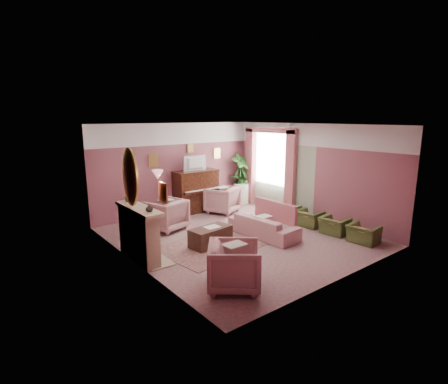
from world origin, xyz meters
TOP-DOWN VIEW (x-y plane):
  - floor at (0.00, 0.00)m, footprint 5.50×6.00m
  - ceiling at (0.00, 0.00)m, footprint 5.50×6.00m
  - wall_back at (0.00, 3.00)m, footprint 5.50×0.02m
  - wall_front at (0.00, -3.00)m, footprint 5.50×0.02m
  - wall_left at (-2.75, 0.00)m, footprint 0.02×6.00m
  - wall_right at (2.75, 0.00)m, footprint 0.02×6.00m
  - picture_rail_band at (0.00, 2.99)m, footprint 5.50×0.01m
  - stripe_panel at (2.73, 1.30)m, footprint 0.01×3.00m
  - fireplace_surround at (-2.59, 0.20)m, footprint 0.30×1.40m
  - fireplace_inset at (-2.49, 0.20)m, footprint 0.18×0.72m
  - fire_ember at (-2.45, 0.20)m, footprint 0.06×0.54m
  - mantel_shelf at (-2.56, 0.20)m, footprint 0.40×1.55m
  - hearth at (-2.39, 0.20)m, footprint 0.55×1.50m
  - mirror_frame at (-2.70, 0.20)m, footprint 0.04×0.72m
  - mirror_glass at (-2.67, 0.20)m, footprint 0.01×0.60m
  - sconce_shade at (-2.62, -0.85)m, footprint 0.20×0.20m
  - piano at (0.50, 2.68)m, footprint 1.40×0.60m
  - piano_keyshelf at (0.50, 2.33)m, footprint 1.30×0.12m
  - piano_keys at (0.50, 2.33)m, footprint 1.20×0.08m
  - piano_top at (0.50, 2.68)m, footprint 1.45×0.65m
  - television at (0.50, 2.63)m, footprint 0.80×0.12m
  - print_back_left at (-0.80, 2.96)m, footprint 0.30×0.03m
  - print_back_right at (1.55, 2.96)m, footprint 0.26×0.03m
  - print_back_mid at (0.50, 2.96)m, footprint 0.22×0.03m
  - print_left_wall at (-2.71, -1.20)m, footprint 0.03×0.28m
  - window_blind at (2.70, 1.55)m, footprint 0.03×1.40m
  - curtain_left at (2.62, 0.63)m, footprint 0.16×0.34m
  - curtain_right at (2.62, 2.47)m, footprint 0.16×0.34m
  - pelmet at (2.62, 1.55)m, footprint 0.16×2.20m
  - mantel_plant at (-2.55, 0.75)m, footprint 0.16×0.16m
  - mantel_vase at (-2.55, -0.30)m, footprint 0.16×0.16m
  - area_rug at (-0.87, -0.11)m, footprint 2.71×2.11m
  - coffee_table at (-0.93, -0.09)m, footprint 1.05×0.61m
  - table_paper at (-0.88, -0.09)m, footprint 0.35×0.28m
  - sofa at (0.52, -0.39)m, footprint 0.62×1.87m
  - sofa_throw at (0.92, -0.39)m, footprint 0.09×1.42m
  - floral_armchair_left at (-1.16, 1.61)m, footprint 0.89×0.89m
  - floral_armchair_right at (1.07, 2.04)m, footprint 0.89×0.89m
  - floral_armchair_front at (-1.81, -2.04)m, footprint 0.89×0.89m
  - olive_chair_a at (2.10, -2.20)m, footprint 0.48×0.69m
  - olive_chair_b at (2.10, -1.38)m, footprint 0.48×0.69m
  - olive_chair_c at (2.10, -0.56)m, footprint 0.48×0.69m
  - olive_chair_d at (2.10, 0.26)m, footprint 0.48×0.69m
  - side_table at (2.32, 2.59)m, footprint 0.52×0.52m
  - side_plant_big at (2.32, 2.59)m, footprint 0.30×0.30m
  - side_plant_small at (2.44, 2.49)m, footprint 0.16×0.16m
  - palm_pot at (2.34, 2.65)m, footprint 0.34×0.34m
  - palm_plant at (2.34, 2.65)m, footprint 0.76×0.76m

SIDE VIEW (x-z plane):
  - floor at x=0.00m, z-range -0.01..0.01m
  - area_rug at x=-0.87m, z-range 0.00..0.01m
  - hearth at x=-2.39m, z-range 0.00..0.02m
  - palm_pot at x=2.34m, z-range 0.00..0.34m
  - fire_ember at x=-2.45m, z-range 0.17..0.27m
  - coffee_table at x=-0.93m, z-range 0.00..0.45m
  - olive_chair_a at x=2.10m, z-range 0.00..0.59m
  - olive_chair_b at x=2.10m, z-range 0.00..0.59m
  - olive_chair_c at x=2.10m, z-range 0.00..0.59m
  - olive_chair_d at x=2.10m, z-range 0.00..0.59m
  - side_table at x=2.32m, z-range 0.00..0.70m
  - sofa at x=0.52m, z-range 0.00..0.76m
  - fireplace_inset at x=-2.49m, z-range 0.06..0.74m
  - table_paper at x=-0.88m, z-range 0.45..0.46m
  - floral_armchair_left at x=-1.16m, z-range 0.00..0.93m
  - floral_armchair_right at x=1.07m, z-range 0.00..0.93m
  - floral_armchair_front at x=-1.81m, z-range 0.00..0.93m
  - fireplace_surround at x=-2.59m, z-range 0.00..1.10m
  - sofa_throw at x=0.92m, z-range 0.34..0.86m
  - piano at x=0.50m, z-range 0.00..1.30m
  - piano_keyshelf at x=0.50m, z-range 0.69..0.75m
  - piano_keys at x=0.50m, z-range 0.75..0.77m
  - side_plant_small at x=2.44m, z-range 0.70..0.98m
  - side_plant_big at x=2.32m, z-range 0.70..1.04m
  - palm_plant at x=2.34m, z-range 0.34..1.78m
  - stripe_panel at x=2.73m, z-range 0.00..2.15m
  - mantel_shelf at x=-2.56m, z-range 1.09..1.16m
  - mantel_vase at x=-2.55m, z-range 1.15..1.31m
  - mantel_plant at x=-2.55m, z-range 1.15..1.43m
  - curtain_left at x=2.62m, z-range 0.00..2.60m
  - curtain_right at x=2.62m, z-range 0.00..2.60m
  - piano_top at x=0.50m, z-range 1.29..1.33m
  - wall_back at x=0.00m, z-range 0.00..2.80m
  - wall_front at x=0.00m, z-range 0.00..2.80m
  - wall_left at x=-2.75m, z-range 0.00..2.80m
  - wall_right at x=2.75m, z-range 0.00..2.80m
  - television at x=0.50m, z-range 1.36..1.84m
  - window_blind at x=2.70m, z-range 0.80..2.60m
  - print_back_left at x=-0.80m, z-range 1.53..1.91m
  - print_left_wall at x=-2.71m, z-range 1.54..1.90m
  - print_back_right at x=1.55m, z-range 1.61..1.95m
  - mirror_frame at x=-2.70m, z-range 1.20..2.40m
  - mirror_glass at x=-2.67m, z-range 1.27..2.33m
  - sconce_shade at x=-2.62m, z-range 1.90..2.06m
  - print_back_mid at x=0.50m, z-range 1.87..2.13m
  - picture_rail_band at x=0.00m, z-range 2.15..2.80m
  - pelmet at x=2.62m, z-range 2.48..2.64m
  - ceiling at x=0.00m, z-range 2.79..2.80m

